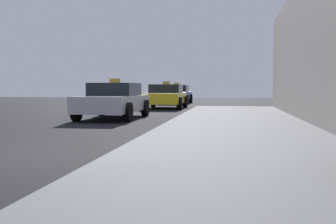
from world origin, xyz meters
The scene contains 4 objects.
sidewalk centered at (4.00, 0.00, 0.07)m, with size 4.00×32.00×0.15m, color slate.
car_silver centered at (-0.39, 8.63, 0.65)m, with size 1.95×4.39×1.43m.
car_yellow centered at (0.31, 16.23, 0.65)m, with size 2.03×4.07×1.43m.
car_blue centered at (0.01, 22.87, 0.65)m, with size 1.96×4.27×1.43m.
Camera 1 is at (3.79, -6.22, 1.11)m, focal length 45.71 mm.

